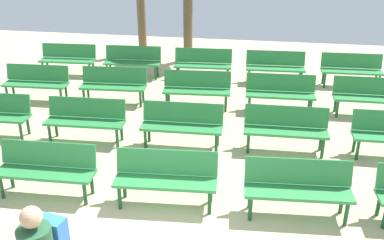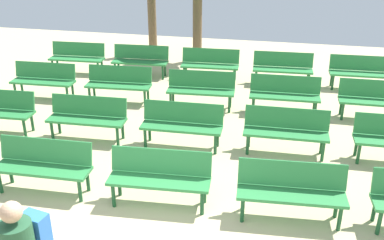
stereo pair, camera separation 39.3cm
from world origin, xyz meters
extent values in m
cube|color=#2D8442|center=(-2.03, 1.45, 0.43)|extent=(1.61, 0.49, 0.05)
cube|color=#2D8442|center=(-2.03, 1.65, 0.68)|extent=(1.60, 0.18, 0.40)
cylinder|color=#194C28|center=(-2.72, 1.26, 0.20)|extent=(0.06, 0.06, 0.40)
cylinder|color=#194C28|center=(-1.32, 1.31, 0.20)|extent=(0.06, 0.06, 0.40)
cylinder|color=#194C28|center=(-2.73, 1.58, 0.20)|extent=(0.06, 0.06, 0.40)
cylinder|color=#194C28|center=(-1.33, 1.63, 0.20)|extent=(0.06, 0.06, 0.40)
cube|color=#2D8442|center=(-0.06, 1.51, 0.43)|extent=(1.63, 0.55, 0.05)
cube|color=#2D8442|center=(-0.08, 1.71, 0.68)|extent=(1.60, 0.24, 0.40)
cylinder|color=#194C28|center=(-0.75, 1.30, 0.20)|extent=(0.06, 0.06, 0.40)
cylinder|color=#194C28|center=(0.65, 1.40, 0.20)|extent=(0.06, 0.06, 0.40)
cylinder|color=#194C28|center=(-0.77, 1.62, 0.20)|extent=(0.06, 0.06, 0.40)
cylinder|color=#194C28|center=(0.62, 1.72, 0.20)|extent=(0.06, 0.06, 0.40)
cube|color=#2D8442|center=(1.96, 1.56, 0.43)|extent=(1.63, 0.56, 0.05)
cube|color=#2D8442|center=(1.94, 1.76, 0.68)|extent=(1.60, 0.24, 0.40)
cylinder|color=#194C28|center=(1.27, 1.35, 0.20)|extent=(0.06, 0.06, 0.40)
cylinder|color=#194C28|center=(2.67, 1.45, 0.20)|extent=(0.06, 0.06, 0.40)
cylinder|color=#194C28|center=(1.25, 1.67, 0.20)|extent=(0.06, 0.06, 0.40)
cylinder|color=#194C28|center=(2.64, 1.77, 0.20)|extent=(0.06, 0.06, 0.40)
cylinder|color=#194C28|center=(3.21, 1.48, 0.20)|extent=(0.06, 0.06, 0.40)
cylinder|color=#194C28|center=(3.19, 1.80, 0.20)|extent=(0.06, 0.06, 0.40)
cylinder|color=#194C28|center=(-3.47, 3.22, 0.20)|extent=(0.06, 0.06, 0.40)
cylinder|color=#194C28|center=(-3.49, 3.54, 0.20)|extent=(0.06, 0.06, 0.40)
cube|color=#2D8442|center=(-2.15, 3.41, 0.43)|extent=(1.62, 0.51, 0.05)
cube|color=#2D8442|center=(-2.16, 3.61, 0.68)|extent=(1.60, 0.19, 0.40)
cylinder|color=#194C28|center=(-2.85, 3.22, 0.20)|extent=(0.06, 0.06, 0.40)
cylinder|color=#194C28|center=(-1.45, 3.28, 0.20)|extent=(0.06, 0.06, 0.40)
cylinder|color=#194C28|center=(-2.86, 3.54, 0.20)|extent=(0.06, 0.06, 0.40)
cylinder|color=#194C28|center=(-1.46, 3.60, 0.20)|extent=(0.06, 0.06, 0.40)
cube|color=#2D8442|center=(-0.18, 3.49, 0.43)|extent=(1.61, 0.49, 0.05)
cube|color=#2D8442|center=(-0.19, 3.69, 0.68)|extent=(1.60, 0.17, 0.40)
cylinder|color=#194C28|center=(-0.88, 3.31, 0.20)|extent=(0.06, 0.06, 0.40)
cylinder|color=#194C28|center=(0.52, 3.35, 0.20)|extent=(0.06, 0.06, 0.40)
cylinder|color=#194C28|center=(-0.89, 3.63, 0.20)|extent=(0.06, 0.06, 0.40)
cylinder|color=#194C28|center=(0.51, 3.67, 0.20)|extent=(0.06, 0.06, 0.40)
cube|color=#2D8442|center=(1.82, 3.65, 0.43)|extent=(1.61, 0.48, 0.05)
cube|color=#2D8442|center=(1.82, 3.85, 0.68)|extent=(1.60, 0.16, 0.40)
cylinder|color=#194C28|center=(1.13, 3.47, 0.20)|extent=(0.06, 0.06, 0.40)
cylinder|color=#194C28|center=(2.53, 3.50, 0.20)|extent=(0.06, 0.06, 0.40)
cylinder|color=#194C28|center=(1.12, 3.79, 0.20)|extent=(0.06, 0.06, 0.40)
cylinder|color=#194C28|center=(2.52, 3.82, 0.20)|extent=(0.06, 0.06, 0.40)
cylinder|color=#194C28|center=(3.17, 3.55, 0.20)|extent=(0.06, 0.06, 0.40)
cylinder|color=#194C28|center=(3.16, 3.87, 0.20)|extent=(0.06, 0.06, 0.40)
cube|color=#2D8442|center=(-4.23, 5.35, 0.43)|extent=(1.62, 0.51, 0.05)
cube|color=#2D8442|center=(-4.23, 5.55, 0.68)|extent=(1.60, 0.19, 0.40)
cylinder|color=#194C28|center=(-4.92, 5.16, 0.20)|extent=(0.06, 0.06, 0.40)
cylinder|color=#194C28|center=(-3.52, 5.22, 0.20)|extent=(0.06, 0.06, 0.40)
cylinder|color=#194C28|center=(-4.93, 5.48, 0.20)|extent=(0.06, 0.06, 0.40)
cylinder|color=#194C28|center=(-3.53, 5.54, 0.20)|extent=(0.06, 0.06, 0.40)
cube|color=#2D8442|center=(-2.27, 5.49, 0.43)|extent=(1.63, 0.54, 0.05)
cube|color=#2D8442|center=(-2.28, 5.69, 0.68)|extent=(1.60, 0.23, 0.40)
cylinder|color=#194C28|center=(-2.95, 5.28, 0.20)|extent=(0.06, 0.06, 0.40)
cylinder|color=#194C28|center=(-1.56, 5.38, 0.20)|extent=(0.06, 0.06, 0.40)
cylinder|color=#194C28|center=(-2.97, 5.60, 0.20)|extent=(0.06, 0.06, 0.40)
cylinder|color=#194C28|center=(-1.58, 5.69, 0.20)|extent=(0.06, 0.06, 0.40)
cube|color=#2D8442|center=(-0.21, 5.54, 0.43)|extent=(1.63, 0.55, 0.05)
cube|color=#2D8442|center=(-0.23, 5.74, 0.68)|extent=(1.60, 0.23, 0.40)
cylinder|color=#194C28|center=(-0.90, 5.33, 0.20)|extent=(0.06, 0.06, 0.40)
cylinder|color=#194C28|center=(0.50, 5.43, 0.20)|extent=(0.06, 0.06, 0.40)
cylinder|color=#194C28|center=(-0.92, 5.65, 0.20)|extent=(0.06, 0.06, 0.40)
cylinder|color=#194C28|center=(0.48, 5.75, 0.20)|extent=(0.06, 0.06, 0.40)
cube|color=#2D8442|center=(1.74, 5.61, 0.43)|extent=(1.62, 0.50, 0.05)
cube|color=#2D8442|center=(1.74, 5.81, 0.68)|extent=(1.60, 0.18, 0.40)
cylinder|color=#194C28|center=(1.05, 5.43, 0.20)|extent=(0.06, 0.06, 0.40)
cylinder|color=#194C28|center=(2.45, 5.48, 0.20)|extent=(0.06, 0.06, 0.40)
cylinder|color=#194C28|center=(1.04, 5.75, 0.20)|extent=(0.06, 0.06, 0.40)
cylinder|color=#194C28|center=(2.44, 5.80, 0.20)|extent=(0.06, 0.06, 0.40)
cube|color=#2D8442|center=(3.75, 5.72, 0.43)|extent=(1.61, 0.46, 0.05)
cube|color=#2D8442|center=(3.74, 5.92, 0.68)|extent=(1.60, 0.15, 0.40)
cylinder|color=#194C28|center=(3.05, 5.55, 0.20)|extent=(0.06, 0.06, 0.40)
cylinder|color=#194C28|center=(3.04, 5.87, 0.20)|extent=(0.06, 0.06, 0.40)
cube|color=#2D8442|center=(-4.30, 7.41, 0.43)|extent=(1.62, 0.53, 0.05)
cube|color=#2D8442|center=(-4.31, 7.61, 0.68)|extent=(1.60, 0.21, 0.40)
cylinder|color=#194C28|center=(-4.99, 7.21, 0.20)|extent=(0.06, 0.06, 0.40)
cylinder|color=#194C28|center=(-3.59, 7.29, 0.20)|extent=(0.06, 0.06, 0.40)
cylinder|color=#194C28|center=(-5.01, 7.53, 0.20)|extent=(0.06, 0.06, 0.40)
cylinder|color=#194C28|center=(-3.61, 7.61, 0.20)|extent=(0.06, 0.06, 0.40)
cube|color=#2D8442|center=(-2.39, 7.50, 0.43)|extent=(1.62, 0.53, 0.05)
cube|color=#2D8442|center=(-2.40, 7.70, 0.68)|extent=(1.60, 0.21, 0.40)
cylinder|color=#194C28|center=(-3.08, 7.30, 0.20)|extent=(0.06, 0.06, 0.40)
cylinder|color=#194C28|center=(-1.68, 7.38, 0.20)|extent=(0.06, 0.06, 0.40)
cylinder|color=#194C28|center=(-3.09, 7.62, 0.20)|extent=(0.06, 0.06, 0.40)
cylinder|color=#194C28|center=(-1.70, 7.70, 0.20)|extent=(0.06, 0.06, 0.40)
cube|color=#2D8442|center=(-0.36, 7.56, 0.43)|extent=(1.62, 0.53, 0.05)
cube|color=#2D8442|center=(-0.37, 7.76, 0.68)|extent=(1.60, 0.21, 0.40)
cylinder|color=#194C28|center=(-1.05, 7.36, 0.20)|extent=(0.06, 0.06, 0.40)
cylinder|color=#194C28|center=(0.35, 7.44, 0.20)|extent=(0.06, 0.06, 0.40)
cylinder|color=#194C28|center=(-1.07, 7.68, 0.20)|extent=(0.06, 0.06, 0.40)
cylinder|color=#194C28|center=(0.33, 7.76, 0.20)|extent=(0.06, 0.06, 0.40)
cube|color=#2D8442|center=(1.64, 7.64, 0.43)|extent=(1.62, 0.52, 0.05)
cube|color=#2D8442|center=(1.63, 7.84, 0.68)|extent=(1.60, 0.20, 0.40)
cylinder|color=#194C28|center=(0.94, 7.44, 0.20)|extent=(0.06, 0.06, 0.40)
cylinder|color=#194C28|center=(2.34, 7.51, 0.20)|extent=(0.06, 0.06, 0.40)
cylinder|color=#194C28|center=(0.93, 7.76, 0.20)|extent=(0.06, 0.06, 0.40)
cylinder|color=#194C28|center=(2.33, 7.83, 0.20)|extent=(0.06, 0.06, 0.40)
cube|color=#2D8442|center=(3.66, 7.73, 0.43)|extent=(1.62, 0.50, 0.05)
cube|color=#2D8442|center=(3.65, 7.93, 0.68)|extent=(1.60, 0.18, 0.40)
cylinder|color=#194C28|center=(2.97, 7.54, 0.20)|extent=(0.06, 0.06, 0.40)
cylinder|color=#194C28|center=(2.96, 7.86, 0.20)|extent=(0.06, 0.06, 0.40)
cylinder|color=brown|center=(-1.12, 9.48, 1.23)|extent=(0.29, 0.29, 2.47)
cylinder|color=brown|center=(-2.81, 10.17, 1.33)|extent=(0.28, 0.28, 2.66)
sphere|color=tan|center=(-0.78, -1.03, 1.54)|extent=(0.22, 0.22, 0.22)
cube|color=blue|center=(-0.73, -0.77, 1.15)|extent=(0.31, 0.23, 0.36)
camera|label=1|loc=(1.32, -4.19, 4.13)|focal=41.40mm
camera|label=2|loc=(1.71, -4.12, 4.13)|focal=41.40mm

